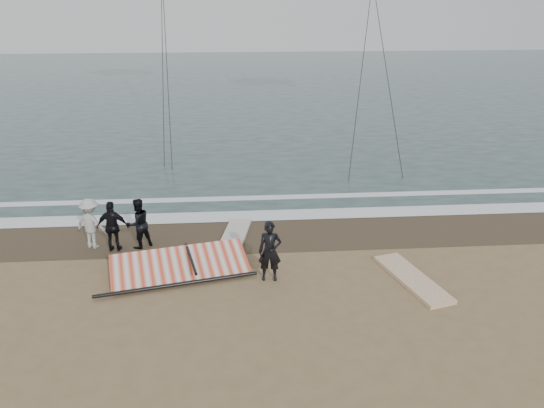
{
  "coord_description": "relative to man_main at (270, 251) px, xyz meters",
  "views": [
    {
      "loc": [
        -1.65,
        -10.78,
        7.12
      ],
      "look_at": [
        -0.61,
        3.0,
        1.6
      ],
      "focal_mm": 35.0,
      "sensor_mm": 36.0,
      "label": 1
    }
  ],
  "objects": [
    {
      "name": "man_main",
      "position": [
        0.0,
        0.0,
        0.0
      ],
      "size": [
        0.64,
        0.45,
        1.67
      ],
      "primitive_type": "imported",
      "rotation": [
        0.0,
        0.0,
        -0.09
      ],
      "color": "black",
      "rests_on": "ground"
    },
    {
      "name": "trio_cluster",
      "position": [
        -4.52,
        2.22,
        -0.06
      ],
      "size": [
        2.45,
        1.02,
        1.56
      ],
      "color": "black",
      "rests_on": "ground"
    },
    {
      "name": "wet_sand",
      "position": [
        0.77,
        2.91,
        -0.83
      ],
      "size": [
        120.0,
        2.8,
        0.01
      ],
      "primitive_type": "cube",
      "color": "#4C3D2B",
      "rests_on": "ground"
    },
    {
      "name": "ground",
      "position": [
        0.77,
        -1.59,
        -0.83
      ],
      "size": [
        120.0,
        120.0,
        0.0
      ],
      "primitive_type": "plane",
      "color": "#8C704C",
      "rests_on": "ground"
    },
    {
      "name": "sea",
      "position": [
        0.77,
        31.41,
        -0.82
      ],
      "size": [
        120.0,
        54.0,
        0.02
      ],
      "primitive_type": "cube",
      "color": "#233838",
      "rests_on": "ground"
    },
    {
      "name": "board_white",
      "position": [
        3.77,
        -0.36,
        -0.78
      ],
      "size": [
        1.46,
        2.85,
        0.11
      ],
      "primitive_type": "cube",
      "rotation": [
        0.0,
        0.0,
        0.27
      ],
      "color": "silver",
      "rests_on": "ground"
    },
    {
      "name": "board_cream",
      "position": [
        -0.94,
        2.58,
        -0.78
      ],
      "size": [
        1.18,
        2.71,
        0.11
      ],
      "primitive_type": "cube",
      "rotation": [
        0.0,
        0.0,
        -0.19
      ],
      "color": "beige",
      "rests_on": "ground"
    },
    {
      "name": "foam_far",
      "position": [
        0.77,
        6.01,
        -0.81
      ],
      "size": [
        120.0,
        0.45,
        0.01
      ],
      "primitive_type": "cube",
      "color": "white",
      "rests_on": "sea"
    },
    {
      "name": "foam_near",
      "position": [
        0.77,
        4.31,
        -0.81
      ],
      "size": [
        120.0,
        0.9,
        0.01
      ],
      "primitive_type": "cube",
      "color": "white",
      "rests_on": "sea"
    },
    {
      "name": "sail_rig",
      "position": [
        -2.47,
        0.63,
        -0.64
      ],
      "size": [
        4.15,
        2.44,
        0.49
      ],
      "color": "black",
      "rests_on": "ground"
    }
  ]
}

